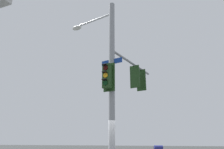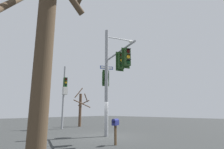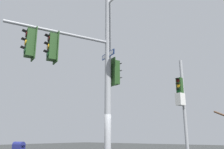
% 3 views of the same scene
% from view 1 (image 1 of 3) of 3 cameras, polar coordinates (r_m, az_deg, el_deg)
% --- Properties ---
extents(main_signal_pole_assembly, '(4.77, 4.32, 8.36)m').
position_cam_1_polar(main_signal_pole_assembly, '(9.91, 1.91, -0.51)').
color(main_signal_pole_assembly, gray).
rests_on(main_signal_pole_assembly, ground).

